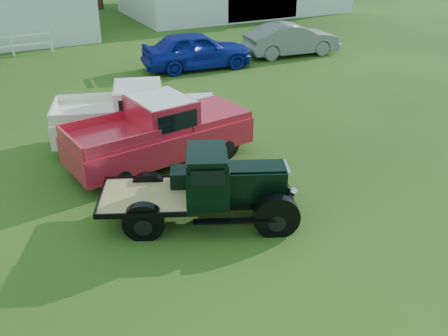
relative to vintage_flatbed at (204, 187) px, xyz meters
name	(u,v)px	position (x,y,z in m)	size (l,w,h in m)	color
ground	(239,228)	(0.58, -0.74, -0.94)	(120.00, 120.00, 0.00)	#253E15
vintage_flatbed	(204,187)	(0.00, 0.00, 0.00)	(4.72, 1.87, 1.87)	black
red_pickup	(159,131)	(0.15, 3.51, 0.10)	(5.70, 2.19, 2.08)	red
white_pickup	(136,116)	(-0.03, 5.14, 0.05)	(5.38, 2.09, 1.98)	#EEE2CA
misc_car_blue	(197,50)	(5.41, 12.66, -0.03)	(2.14, 5.31, 1.81)	#111E94
misc_car_grey	(291,39)	(11.00, 12.80, -0.09)	(1.78, 5.10, 1.68)	slate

